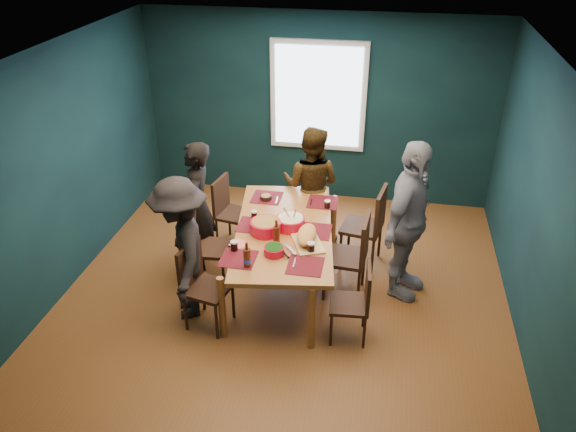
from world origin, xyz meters
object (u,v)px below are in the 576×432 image
(chair_left_near, at_px, (200,279))
(person_right, at_px, (408,222))
(dining_table, at_px, (284,234))
(chair_left_mid, at_px, (201,241))
(bowl_salad, at_px, (265,226))
(person_near_left, at_px, (182,250))
(chair_left_far, at_px, (228,207))
(person_back, at_px, (311,185))
(cutting_board, at_px, (307,236))
(chair_right_far, at_px, (370,221))
(chair_right_near, at_px, (358,298))
(bowl_dumpling, at_px, (290,222))
(bowl_herbs, at_px, (274,250))
(chair_right_mid, at_px, (354,251))
(person_far_left, at_px, (197,207))

(chair_left_near, bearing_deg, person_right, 36.33)
(dining_table, height_order, chair_left_mid, chair_left_mid)
(chair_left_near, xyz_separation_m, bowl_salad, (0.56, 0.65, 0.31))
(person_near_left, distance_m, bowl_salad, 0.93)
(dining_table, distance_m, chair_left_mid, 0.97)
(chair_left_far, xyz_separation_m, person_back, (1.02, 0.31, 0.25))
(cutting_board, bearing_deg, person_right, -2.62)
(chair_left_mid, distance_m, chair_right_far, 2.02)
(chair_left_near, xyz_separation_m, chair_right_near, (1.62, 0.06, -0.05))
(chair_left_far, height_order, cutting_board, cutting_board)
(chair_right_near, distance_m, bowl_dumpling, 1.16)
(chair_right_far, height_order, bowl_herbs, chair_right_far)
(person_right, xyz_separation_m, bowl_herbs, (-1.34, -0.69, -0.08))
(person_back, xyz_separation_m, bowl_dumpling, (-0.07, -1.10, 0.08))
(chair_right_near, distance_m, person_right, 1.07)
(dining_table, relative_size, person_right, 1.19)
(bowl_dumpling, bearing_deg, dining_table, -160.96)
(person_right, distance_m, cutting_board, 1.12)
(chair_right_near, bearing_deg, chair_left_far, 134.69)
(chair_left_near, height_order, chair_right_far, chair_right_far)
(chair_right_near, relative_size, cutting_board, 1.22)
(chair_right_mid, xyz_separation_m, person_right, (0.55, 0.16, 0.34))
(chair_left_near, relative_size, cutting_board, 1.35)
(person_right, xyz_separation_m, cutting_board, (-1.05, -0.39, -0.06))
(dining_table, relative_size, bowl_dumpling, 6.95)
(dining_table, height_order, chair_right_mid, chair_right_mid)
(person_back, height_order, bowl_salad, person_back)
(bowl_salad, height_order, bowl_dumpling, bowl_dumpling)
(chair_right_near, height_order, person_back, person_back)
(chair_left_mid, xyz_separation_m, cutting_board, (1.24, -0.17, 0.30))
(cutting_board, bearing_deg, person_back, 73.35)
(dining_table, relative_size, person_back, 1.41)
(bowl_salad, height_order, cutting_board, cutting_board)
(dining_table, distance_m, chair_right_mid, 0.80)
(person_right, height_order, cutting_board, person_right)
(person_near_left, relative_size, bowl_salad, 4.71)
(person_far_left, bearing_deg, bowl_herbs, 46.95)
(chair_right_near, xyz_separation_m, cutting_board, (-0.60, 0.48, 0.36))
(bowl_dumpling, relative_size, cutting_board, 0.45)
(person_far_left, distance_m, cutting_board, 1.46)
(chair_left_mid, height_order, person_right, person_right)
(cutting_board, bearing_deg, dining_table, 118.29)
(chair_left_near, relative_size, person_far_left, 0.59)
(chair_left_far, distance_m, person_near_left, 1.47)
(bowl_salad, bearing_deg, person_back, 75.69)
(dining_table, xyz_separation_m, person_right, (1.34, 0.16, 0.21))
(bowl_herbs, bearing_deg, chair_left_far, 123.22)
(chair_left_mid, bearing_deg, bowl_salad, -9.23)
(chair_right_far, distance_m, chair_right_near, 1.38)
(chair_left_mid, distance_m, person_near_left, 0.62)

